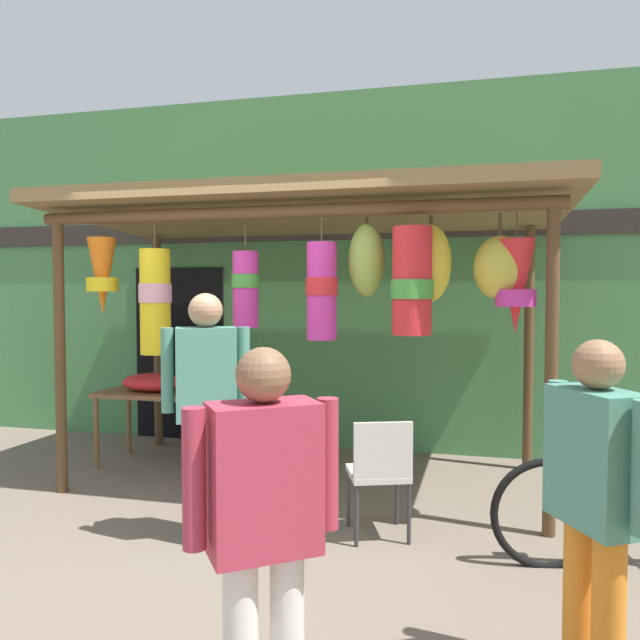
{
  "coord_description": "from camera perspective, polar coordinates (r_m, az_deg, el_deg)",
  "views": [
    {
      "loc": [
        1.81,
        -4.29,
        1.7
      ],
      "look_at": [
        0.5,
        0.98,
        1.46
      ],
      "focal_mm": 34.06,
      "sensor_mm": 36.0,
      "label": 1
    }
  ],
  "objects": [
    {
      "name": "passerby_at_right",
      "position": [
        2.36,
        -5.3,
        -17.9
      ],
      "size": [
        0.5,
        0.41,
        1.51
      ],
      "color": "silver",
      "rests_on": "ground_plane"
    },
    {
      "name": "flower_heap_on_table",
      "position": [
        6.24,
        -15.36,
        -5.66
      ],
      "size": [
        0.63,
        0.44,
        0.18
      ],
      "color": "red",
      "rests_on": "display_table"
    },
    {
      "name": "wicker_basket_by_table",
      "position": [
        5.35,
        -8.58,
        -14.4
      ],
      "size": [
        0.41,
        0.41,
        0.3
      ],
      "primitive_type": "cylinder",
      "color": "brown",
      "rests_on": "ground_plane"
    },
    {
      "name": "customer_foreground",
      "position": [
        4.22,
        -10.64,
        -6.97
      ],
      "size": [
        0.54,
        0.38,
        1.7
      ],
      "color": "#4C8E7A",
      "rests_on": "ground_plane"
    },
    {
      "name": "market_stall_canopy",
      "position": [
        5.28,
        -0.45,
        8.19
      ],
      "size": [
        4.44,
        2.17,
        2.56
      ],
      "color": "brown",
      "rests_on": "ground_plane"
    },
    {
      "name": "shopper_by_bananas",
      "position": [
        2.83,
        24.45,
        -14.48
      ],
      "size": [
        0.38,
        0.53,
        1.52
      ],
      "color": "orange",
      "rests_on": "ground_plane"
    },
    {
      "name": "folding_chair",
      "position": [
        4.32,
        5.65,
        -13.63
      ],
      "size": [
        0.51,
        0.51,
        0.84
      ],
      "color": "beige",
      "rests_on": "ground_plane"
    },
    {
      "name": "ground_plane",
      "position": [
        4.96,
        -8.81,
        -17.59
      ],
      "size": [
        30.0,
        30.0,
        0.0
      ],
      "primitive_type": "plane",
      "color": "#756656"
    },
    {
      "name": "shop_facade",
      "position": [
        6.85,
        -1.51,
        4.49
      ],
      "size": [
        10.96,
        0.29,
        3.88
      ],
      "color": "#47844C",
      "rests_on": "ground_plane"
    },
    {
      "name": "display_table",
      "position": [
        6.28,
        -14.81,
        -7.22
      ],
      "size": [
        1.15,
        0.68,
        0.74
      ],
      "color": "brown",
      "rests_on": "ground_plane"
    },
    {
      "name": "parked_bicycle",
      "position": [
        4.37,
        27.32,
        -15.83
      ],
      "size": [
        1.73,
        0.49,
        0.92
      ],
      "color": "black",
      "rests_on": "ground_plane"
    }
  ]
}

